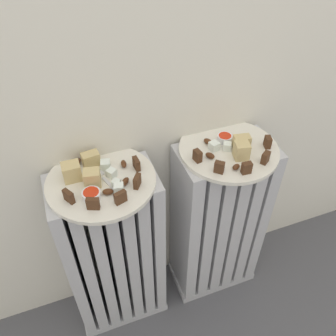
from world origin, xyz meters
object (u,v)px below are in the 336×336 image
plate_left (101,181)px  jam_bowl_left (91,194)px  radiator_left (114,255)px  plate_right (229,149)px  fork (104,179)px  jam_bowl_right (225,138)px  radiator_right (218,223)px

plate_left → jam_bowl_left: bearing=-121.6°
plate_left → jam_bowl_left: jam_bowl_left is taller
plate_left → radiator_left: bearing=-63.4°
plate_right → plate_left: bearing=180.0°
plate_right → fork: bearing=-179.6°
plate_left → plate_right: size_ratio=1.00×
plate_left → jam_bowl_right: (0.38, 0.03, 0.02)m
fork → jam_bowl_left: bearing=-128.8°
radiator_left → plate_right: size_ratio=2.27×
plate_left → jam_bowl_right: 0.38m
plate_left → plate_right: (0.38, 0.00, 0.00)m
jam_bowl_right → plate_left: bearing=-174.9°
plate_left → plate_right: bearing=0.0°
plate_right → jam_bowl_right: size_ratio=6.51×
plate_left → jam_bowl_right: size_ratio=6.51×
jam_bowl_left → radiator_left: bearing=58.4°
radiator_right → plate_right: bearing=0.0°
radiator_right → jam_bowl_right: 0.36m
radiator_right → fork: fork is taller
radiator_right → plate_right: (0.00, 0.00, 0.34)m
fork → radiator_right: bearing=0.4°
plate_right → fork: fork is taller
fork → radiator_left: bearing=163.3°
plate_left → fork: size_ratio=3.14×
plate_right → jam_bowl_right: (0.00, 0.03, 0.02)m
plate_right → fork: (-0.37, -0.00, 0.01)m
radiator_left → jam_bowl_right: (0.38, 0.03, 0.36)m
plate_right → jam_bowl_right: 0.04m
jam_bowl_right → plate_right: bearing=-94.8°
jam_bowl_right → jam_bowl_left: bearing=-167.8°
plate_left → fork: fork is taller
plate_left → jam_bowl_left: (-0.03, -0.06, 0.02)m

